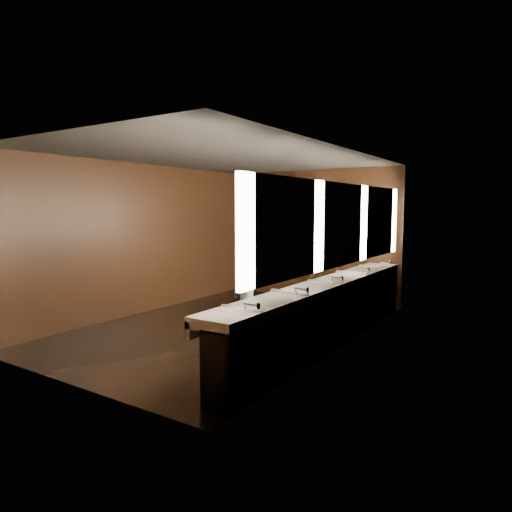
# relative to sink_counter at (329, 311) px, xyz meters

# --- Properties ---
(floor) EXTENTS (6.00, 6.00, 0.00)m
(floor) POSITION_rel_sink_counter_xyz_m (-1.79, 0.00, -0.50)
(floor) COLOR black
(floor) RESTS_ON ground
(ceiling) EXTENTS (4.00, 6.00, 0.02)m
(ceiling) POSITION_rel_sink_counter_xyz_m (-1.79, 0.00, 2.30)
(ceiling) COLOR #2D2D2B
(ceiling) RESTS_ON wall_back
(wall_back) EXTENTS (4.00, 0.02, 2.80)m
(wall_back) POSITION_rel_sink_counter_xyz_m (-1.79, 3.00, 0.90)
(wall_back) COLOR black
(wall_back) RESTS_ON floor
(wall_front) EXTENTS (4.00, 0.02, 2.80)m
(wall_front) POSITION_rel_sink_counter_xyz_m (-1.79, -3.00, 0.90)
(wall_front) COLOR black
(wall_front) RESTS_ON floor
(wall_left) EXTENTS (0.02, 6.00, 2.80)m
(wall_left) POSITION_rel_sink_counter_xyz_m (-3.79, 0.00, 0.90)
(wall_left) COLOR black
(wall_left) RESTS_ON floor
(wall_right) EXTENTS (0.02, 6.00, 2.80)m
(wall_right) POSITION_rel_sink_counter_xyz_m (0.21, 0.00, 0.90)
(wall_right) COLOR black
(wall_right) RESTS_ON floor
(sink_counter) EXTENTS (0.55, 5.40, 1.01)m
(sink_counter) POSITION_rel_sink_counter_xyz_m (0.00, 0.00, 0.00)
(sink_counter) COLOR black
(sink_counter) RESTS_ON floor
(mirror_band) EXTENTS (0.06, 5.03, 1.15)m
(mirror_band) POSITION_rel_sink_counter_xyz_m (0.19, -0.00, 1.25)
(mirror_band) COLOR white
(mirror_band) RESTS_ON wall_right
(person) EXTENTS (0.54, 0.63, 1.47)m
(person) POSITION_rel_sink_counter_xyz_m (-0.74, -1.02, 0.24)
(person) COLOR #829CC2
(person) RESTS_ON floor
(trash_bin) EXTENTS (0.46, 0.46, 0.63)m
(trash_bin) POSITION_rel_sink_counter_xyz_m (-0.22, -0.96, -0.18)
(trash_bin) COLOR black
(trash_bin) RESTS_ON floor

